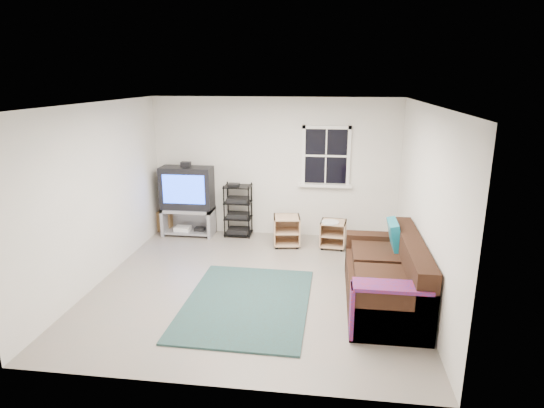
# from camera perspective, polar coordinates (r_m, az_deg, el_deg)

# --- Properties ---
(room) EXTENTS (4.60, 4.62, 4.60)m
(room) POSITION_cam_1_polar(r_m,az_deg,el_deg) (8.41, 6.77, 5.51)
(room) COLOR gray
(room) RESTS_ON ground
(tv_unit) EXTENTS (0.97, 0.48, 1.42)m
(tv_unit) POSITION_cam_1_polar(r_m,az_deg,el_deg) (8.75, -10.56, 1.10)
(tv_unit) COLOR #94949C
(tv_unit) RESTS_ON ground
(av_rack) EXTENTS (0.51, 0.37, 1.01)m
(av_rack) POSITION_cam_1_polar(r_m,az_deg,el_deg) (8.66, -4.26, -1.18)
(av_rack) COLOR black
(av_rack) RESTS_ON ground
(side_table_left) EXTENTS (0.52, 0.52, 0.54)m
(side_table_left) POSITION_cam_1_polar(r_m,az_deg,el_deg) (8.20, 1.84, -3.21)
(side_table_left) COLOR tan
(side_table_left) RESTS_ON ground
(side_table_right) EXTENTS (0.48, 0.48, 0.50)m
(side_table_right) POSITION_cam_1_polar(r_m,az_deg,el_deg) (8.18, 7.66, -3.48)
(side_table_right) COLOR tan
(side_table_right) RESTS_ON ground
(sofa) EXTENTS (0.95, 2.14, 0.98)m
(sofa) POSITION_cam_1_polar(r_m,az_deg,el_deg) (6.33, 14.23, -9.08)
(sofa) COLOR black
(sofa) RESTS_ON ground
(shag_rug) EXTENTS (1.67, 2.28, 0.03)m
(shag_rug) POSITION_cam_1_polar(r_m,az_deg,el_deg) (6.25, -3.19, -12.29)
(shag_rug) COLOR black
(shag_rug) RESTS_ON ground
(paper_bag) EXTENTS (0.28, 0.19, 0.39)m
(paper_bag) POSITION_cam_1_polar(r_m,az_deg,el_deg) (9.20, -13.28, -2.13)
(paper_bag) COLOR olive
(paper_bag) RESTS_ON ground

